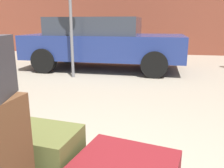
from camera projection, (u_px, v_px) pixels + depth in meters
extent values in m
cube|color=#4C5128|center=(35.00, 152.00, 1.48)|extent=(0.60, 0.40, 0.31)
cube|color=navy|center=(104.00, 46.00, 6.57)|extent=(4.35, 1.91, 0.64)
cube|color=#2D333D|center=(95.00, 26.00, 6.48)|extent=(2.45, 1.65, 0.46)
cylinder|color=black|center=(156.00, 55.00, 7.18)|extent=(0.65, 0.24, 0.64)
cylinder|color=black|center=(154.00, 65.00, 5.57)|extent=(0.65, 0.24, 0.64)
cylinder|color=black|center=(68.00, 53.00, 7.74)|extent=(0.65, 0.24, 0.64)
cylinder|color=black|center=(44.00, 61.00, 6.13)|extent=(0.65, 0.24, 0.64)
cylinder|color=slate|center=(71.00, 24.00, 5.39)|extent=(0.07, 0.07, 2.51)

